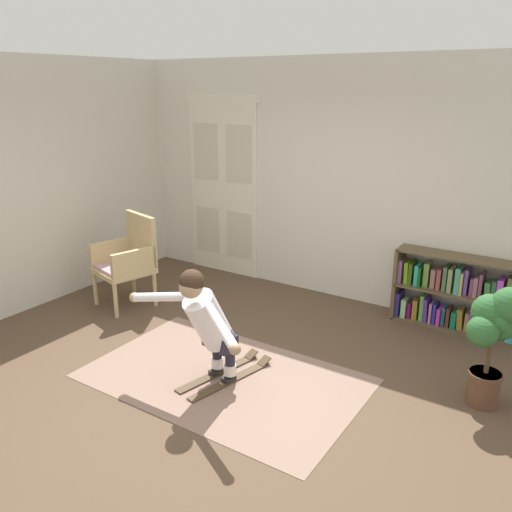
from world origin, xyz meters
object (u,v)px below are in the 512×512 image
wicker_chair (128,258)px  person_skier (206,319)px  bookshelf (456,297)px  skis_pair (227,374)px  potted_plant (495,328)px

wicker_chair → person_skier: bearing=-26.3°
bookshelf → person_skier: person_skier is taller
skis_pair → person_skier: size_ratio=0.68×
wicker_chair → potted_plant: size_ratio=1.05×
bookshelf → skis_pair: bearing=-124.2°
person_skier → wicker_chair: bearing=153.7°
wicker_chair → potted_plant: bearing=1.6°
potted_plant → person_skier: person_skier is taller
bookshelf → person_skier: bearing=-122.6°
wicker_chair → skis_pair: wicker_chair is taller
bookshelf → wicker_chair: size_ratio=1.23×
bookshelf → wicker_chair: bearing=-157.5°
skis_pair → person_skier: (-0.05, -0.21, 0.64)m
bookshelf → potted_plant: 1.49m
potted_plant → skis_pair: bearing=-157.3°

